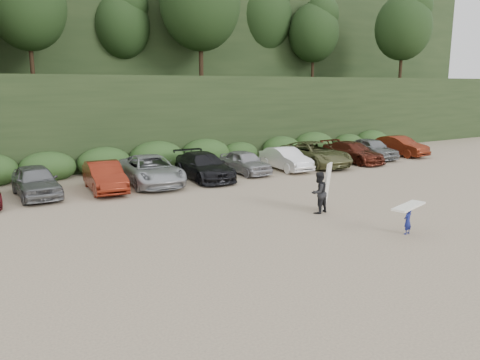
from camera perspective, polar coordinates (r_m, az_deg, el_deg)
ground at (r=18.12m, az=3.62°, el=-5.82°), size 120.00×120.00×0.00m
hillside_backdrop at (r=51.39m, az=-20.91°, el=17.32°), size 90.00×41.50×28.00m
parked_cars at (r=26.73m, az=-7.38°, el=1.45°), size 39.64×6.09×1.61m
child_surfer at (r=18.18m, az=19.81°, el=-3.98°), size 1.90×1.01×1.10m
adult_surfer at (r=20.20m, az=9.65°, el=-1.46°), size 1.38×0.87×2.11m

